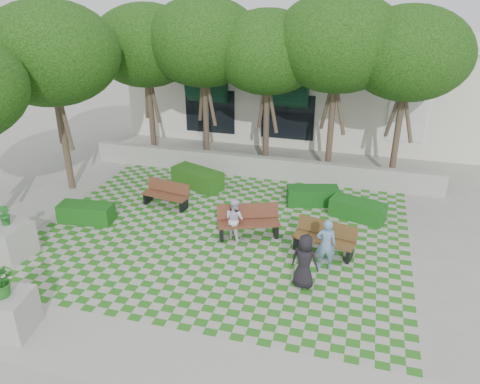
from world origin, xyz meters
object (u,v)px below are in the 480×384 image
(hedge_midleft, at_px, (197,178))
(person_white, at_px, (235,219))
(bench_east, at_px, (325,239))
(hedge_midright, at_px, (313,196))
(hedge_west, at_px, (86,213))
(person_blue, at_px, (326,244))
(bench_west, at_px, (166,195))
(hedge_east, at_px, (358,210))
(bench_mid, at_px, (248,222))
(planter_back, at_px, (11,239))
(person_dark, at_px, (305,261))
(planter_front, at_px, (7,306))

(hedge_midleft, relative_size, person_white, 1.53)
(bench_east, bearing_deg, hedge_midright, 116.14)
(hedge_west, relative_size, person_blue, 1.18)
(bench_west, distance_m, hedge_midright, 5.47)
(hedge_east, relative_size, hedge_midright, 1.00)
(bench_west, height_order, hedge_midleft, bench_west)
(bench_mid, distance_m, planter_back, 7.32)
(hedge_midright, height_order, person_dark, person_dark)
(person_blue, distance_m, person_dark, 1.14)
(hedge_midright, bearing_deg, person_white, -123.19)
(hedge_west, bearing_deg, bench_east, 1.28)
(hedge_west, xyz_separation_m, person_white, (5.30, 0.28, 0.38))
(hedge_east, bearing_deg, person_blue, -102.69)
(bench_west, height_order, hedge_west, bench_west)
(planter_front, bearing_deg, hedge_east, 46.70)
(bench_mid, height_order, planter_front, planter_front)
(person_white, bearing_deg, hedge_midright, -96.28)
(bench_west, distance_m, hedge_east, 6.96)
(bench_mid, height_order, hedge_midright, bench_mid)
(hedge_midright, distance_m, planter_front, 10.79)
(hedge_west, bearing_deg, planter_back, -109.72)
(bench_west, height_order, planter_front, planter_front)
(bench_mid, distance_m, hedge_west, 5.72)
(planter_back, xyz_separation_m, person_white, (6.22, 2.85, 0.11))
(hedge_midleft, height_order, planter_back, planter_back)
(hedge_midleft, distance_m, hedge_west, 4.69)
(person_dark, bearing_deg, planter_front, 40.37)
(bench_mid, bearing_deg, person_dark, -67.77)
(hedge_west, height_order, planter_back, planter_back)
(hedge_midright, xyz_separation_m, hedge_west, (-7.41, -3.51, -0.00))
(person_blue, relative_size, person_dark, 1.00)
(hedge_midright, xyz_separation_m, person_blue, (0.90, -4.19, 0.46))
(bench_west, relative_size, planter_back, 1.04)
(planter_back, bearing_deg, hedge_west, 70.28)
(hedge_midright, height_order, person_white, person_white)
(planter_front, xyz_separation_m, person_white, (3.93, 5.70, -0.04))
(hedge_midleft, height_order, person_blue, person_blue)
(hedge_west, xyz_separation_m, person_dark, (7.85, -1.73, 0.47))
(bench_east, relative_size, person_white, 1.40)
(hedge_west, height_order, person_dark, person_dark)
(hedge_east, xyz_separation_m, planter_back, (-10.02, -5.35, 0.27))
(bench_mid, height_order, hedge_midleft, bench_mid)
(planter_front, distance_m, person_white, 6.92)
(person_blue, xyz_separation_m, person_white, (-3.02, 0.96, -0.09))
(planter_back, height_order, person_dark, planter_back)
(bench_east, relative_size, hedge_west, 1.06)
(bench_mid, height_order, bench_west, bench_mid)
(bench_west, xyz_separation_m, planter_back, (-3.11, -4.48, 0.15))
(person_blue, bearing_deg, hedge_west, -11.20)
(hedge_west, xyz_separation_m, person_blue, (8.32, -0.68, 0.47))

